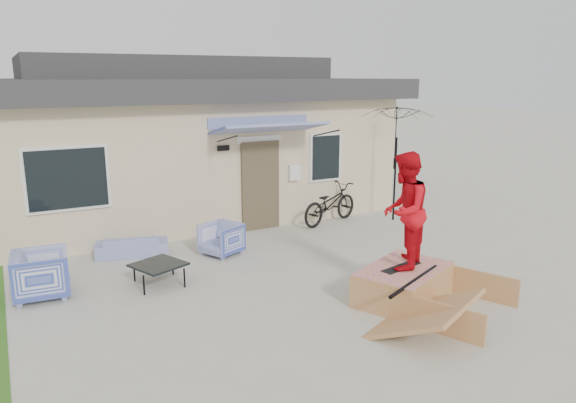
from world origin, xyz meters
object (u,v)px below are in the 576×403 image
loveseat (132,242)px  skater (404,209)px  coffee_table (159,274)px  skateboard (401,266)px  armchair_right (221,238)px  bicycle (330,199)px  skate_ramp (404,284)px  patio_umbrella (396,151)px  armchair_left (41,272)px

loveseat → skater: 5.61m
coffee_table → skateboard: 4.17m
armchair_right → bicycle: bicycle is taller
bicycle → loveseat: bearing=74.0°
skate_ramp → armchair_right: bearing=93.1°
bicycle → patio_umbrella: size_ratio=0.85×
skate_ramp → skater: bearing=90.0°
coffee_table → skateboard: size_ratio=0.96×
armchair_left → bicycle: (6.66, 1.62, 0.16)m
armchair_right → coffee_table: size_ratio=0.93×
skateboard → skate_ramp: bearing=-78.7°
bicycle → skater: skater is taller
skater → armchair_right: bearing=-100.9°
armchair_left → skateboard: armchair_left is taller
patio_umbrella → skate_ramp: 5.27m
armchair_right → skater: bearing=2.2°
armchair_left → skateboard: 5.90m
coffee_table → bicycle: bicycle is taller
skate_ramp → loveseat: bearing=104.3°
bicycle → skateboard: (-1.50, -4.47, -0.04)m
coffee_table → skate_ramp: (3.34, -2.54, 0.07)m
skate_ramp → bicycle: bearing=48.2°
loveseat → armchair_left: size_ratio=1.63×
patio_umbrella → armchair_left: bearing=-172.3°
loveseat → armchair_left: bearing=53.3°
armchair_right → skateboard: size_ratio=0.89×
skate_ramp → skateboard: skateboard is taller
coffee_table → skater: (3.32, -2.49, 1.33)m
skate_ramp → skater: size_ratio=1.13×
skater → coffee_table: bearing=-74.6°
loveseat → skate_ramp: (3.40, -4.35, -0.01)m
skate_ramp → skateboard: size_ratio=2.61×
coffee_table → skater: 4.36m
armchair_right → patio_umbrella: patio_umbrella is taller
armchair_right → loveseat: bearing=-141.5°
armchair_right → skate_ramp: armchair_right is taller
skater → loveseat: bearing=-89.6°
armchair_left → patio_umbrella: (8.25, 1.11, 1.31)m
bicycle → armchair_left: bearing=85.7°
armchair_right → skater: 4.07m
coffee_table → patio_umbrella: bearing=12.9°
patio_umbrella → bicycle: bearing=162.4°
armchair_right → patio_umbrella: 5.07m
skate_ramp → skater: (-0.02, 0.05, 1.26)m
armchair_left → patio_umbrella: 8.43m
patio_umbrella → skateboard: patio_umbrella is taller
armchair_left → skate_ramp: 5.94m
loveseat → patio_umbrella: bearing=-168.9°
armchair_right → bicycle: bearing=82.2°
bicycle → patio_umbrella: patio_umbrella is taller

